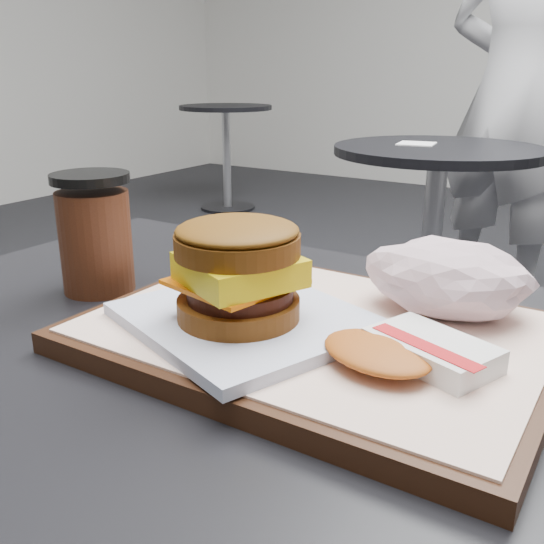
{
  "coord_description": "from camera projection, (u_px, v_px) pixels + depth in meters",
  "views": [
    {
      "loc": [
        0.28,
        -0.37,
        0.99
      ],
      "look_at": [
        0.03,
        0.02,
        0.83
      ],
      "focal_mm": 40.0,
      "sensor_mm": 36.0,
      "label": 1
    }
  ],
  "objects": [
    {
      "name": "customer_table",
      "position": [
        234.0,
        524.0,
        0.57
      ],
      "size": [
        0.8,
        0.6,
        0.77
      ],
      "color": "#A5A5AA",
      "rests_on": "ground"
    },
    {
      "name": "serving_tray",
      "position": [
        317.0,
        334.0,
        0.51
      ],
      "size": [
        0.38,
        0.28,
        0.02
      ],
      "color": "black",
      "rests_on": "customer_table"
    },
    {
      "name": "breakfast_sandwich",
      "position": [
        241.0,
        283.0,
        0.49
      ],
      "size": [
        0.24,
        0.22,
        0.09
      ],
      "color": "white",
      "rests_on": "serving_tray"
    },
    {
      "name": "hash_brown",
      "position": [
        407.0,
        351.0,
        0.44
      ],
      "size": [
        0.13,
        0.11,
        0.02
      ],
      "color": "white",
      "rests_on": "serving_tray"
    },
    {
      "name": "crumpled_wrapper",
      "position": [
        447.0,
        277.0,
        0.53
      ],
      "size": [
        0.14,
        0.11,
        0.06
      ],
      "primitive_type": null,
      "color": "silver",
      "rests_on": "serving_tray"
    },
    {
      "name": "coffee_cup",
      "position": [
        95.0,
        236.0,
        0.63
      ],
      "size": [
        0.08,
        0.08,
        0.12
      ],
      "color": "#3F1C0F",
      "rests_on": "customer_table"
    },
    {
      "name": "neighbor_table",
      "position": [
        434.0,
        205.0,
        2.08
      ],
      "size": [
        0.7,
        0.7,
        0.75
      ],
      "color": "black",
      "rests_on": "ground"
    },
    {
      "name": "napkin",
      "position": [
        417.0,
        144.0,
        2.06
      ],
      "size": [
        0.14,
        0.14,
        0.0
      ],
      "primitive_type": "cube",
      "rotation": [
        0.0,
        0.0,
        0.17
      ],
      "color": "white",
      "rests_on": "neighbor_table"
    },
    {
      "name": "patron",
      "position": [
        516.0,
        90.0,
        2.46
      ],
      "size": [
        0.77,
        0.63,
        1.83
      ],
      "primitive_type": "imported",
      "rotation": [
        0.0,
        0.0,
        2.8
      ],
      "color": "silver",
      "rests_on": "ground"
    },
    {
      "name": "bg_table_mid",
      "position": [
        226.0,
        132.0,
        4.36
      ],
      "size": [
        0.66,
        0.66,
        0.75
      ],
      "color": "black",
      "rests_on": "ground"
    }
  ]
}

